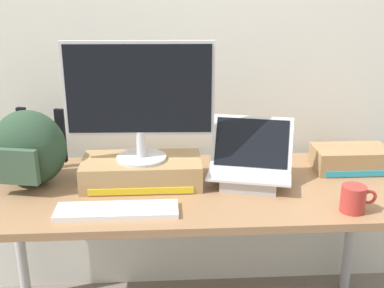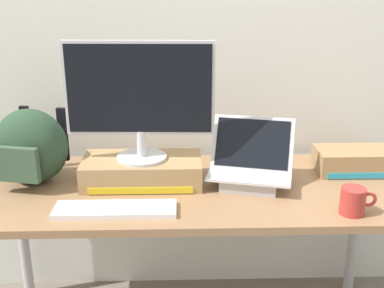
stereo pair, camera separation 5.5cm
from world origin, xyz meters
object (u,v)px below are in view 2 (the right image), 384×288
(external_keyboard, at_px, (115,209))
(toner_box_cyan, at_px, (353,161))
(toner_box_yellow, at_px, (142,171))
(messenger_backpack, at_px, (31,147))
(open_laptop, at_px, (250,172))
(coffee_mug, at_px, (353,201))
(plush_toy, at_px, (41,153))
(desktop_monitor, at_px, (140,97))

(external_keyboard, distance_m, toner_box_cyan, 1.05)
(toner_box_yellow, relative_size, external_keyboard, 1.09)
(messenger_backpack, bearing_deg, external_keyboard, -25.95)
(toner_box_yellow, distance_m, open_laptop, 0.44)
(open_laptop, relative_size, coffee_mug, 2.86)
(external_keyboard, height_order, plush_toy, plush_toy)
(external_keyboard, xyz_separation_m, toner_box_cyan, (0.98, 0.35, 0.04))
(desktop_monitor, xyz_separation_m, messenger_backpack, (-0.45, 0.02, -0.21))
(messenger_backpack, height_order, toner_box_cyan, messenger_backpack)
(plush_toy, xyz_separation_m, toner_box_cyan, (1.38, -0.15, 0.01))
(plush_toy, bearing_deg, external_keyboard, -51.70)
(toner_box_yellow, distance_m, external_keyboard, 0.28)
(desktop_monitor, bearing_deg, external_keyboard, -104.74)
(plush_toy, relative_size, toner_box_cyan, 0.28)
(coffee_mug, relative_size, plush_toy, 1.47)
(toner_box_yellow, bearing_deg, messenger_backpack, 177.27)
(coffee_mug, bearing_deg, plush_toy, 156.73)
(toner_box_yellow, height_order, desktop_monitor, desktop_monitor)
(coffee_mug, xyz_separation_m, plush_toy, (-1.24, 0.53, -0.00))
(external_keyboard, relative_size, toner_box_cyan, 1.37)
(messenger_backpack, relative_size, plush_toy, 3.83)
(external_keyboard, bearing_deg, coffee_mug, -2.34)
(toner_box_yellow, bearing_deg, toner_box_cyan, 5.76)
(open_laptop, bearing_deg, coffee_mug, -24.88)
(open_laptop, relative_size, plush_toy, 4.21)
(toner_box_yellow, bearing_deg, coffee_mug, -21.24)
(toner_box_yellow, relative_size, coffee_mug, 3.66)
(open_laptop, height_order, plush_toy, open_laptop)
(desktop_monitor, relative_size, open_laptop, 1.55)
(toner_box_yellow, height_order, plush_toy, toner_box_yellow)
(coffee_mug, distance_m, plush_toy, 1.35)
(external_keyboard, height_order, toner_box_cyan, toner_box_cyan)
(external_keyboard, bearing_deg, desktop_monitor, 72.96)
(external_keyboard, bearing_deg, toner_box_cyan, 19.86)
(open_laptop, relative_size, external_keyboard, 0.86)
(plush_toy, bearing_deg, toner_box_yellow, -26.43)
(external_keyboard, xyz_separation_m, coffee_mug, (0.85, -0.03, 0.04))
(external_keyboard, distance_m, plush_toy, 0.64)
(open_laptop, bearing_deg, toner_box_yellow, -169.78)
(desktop_monitor, bearing_deg, toner_box_yellow, 89.16)
(toner_box_yellow, distance_m, coffee_mug, 0.82)
(messenger_backpack, xyz_separation_m, plush_toy, (-0.03, 0.22, -0.11))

